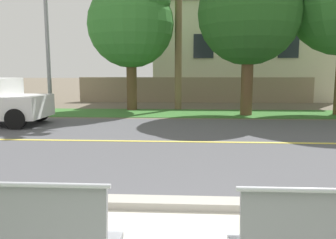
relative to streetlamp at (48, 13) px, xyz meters
name	(u,v)px	position (x,y,z in m)	size (l,w,h in m)	color
ground_plane	(184,131)	(5.57, -4.05, -4.10)	(140.00, 140.00, 0.00)	#665B4C
curb_edge	(179,204)	(5.57, -9.70, -4.05)	(44.00, 0.30, 0.11)	#ADA89E
street_asphalt	(183,142)	(5.57, -5.55, -4.10)	(52.00, 8.00, 0.01)	#515156
road_centre_line	(183,142)	(5.57, -5.55, -4.09)	(48.00, 0.14, 0.01)	#E0CC4C
far_verge_grass	(185,113)	(5.57, 0.20, -4.09)	(48.00, 2.80, 0.02)	#38702D
streetlamp	(48,13)	(0.00, 0.00, 0.00)	(0.24, 2.10, 7.19)	gray
shade_tree_far_left	(133,18)	(3.27, 1.29, -0.04)	(3.79, 3.79, 6.25)	brown
shade_tree_left	(253,5)	(8.14, -0.27, 0.15)	(3.96, 3.96, 6.54)	brown
garden_wall	(194,90)	(6.05, 5.26, -3.40)	(13.00, 0.36, 1.40)	gray
house_across_street	(237,49)	(8.82, 8.46, -0.94)	(11.03, 6.91, 6.24)	beige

